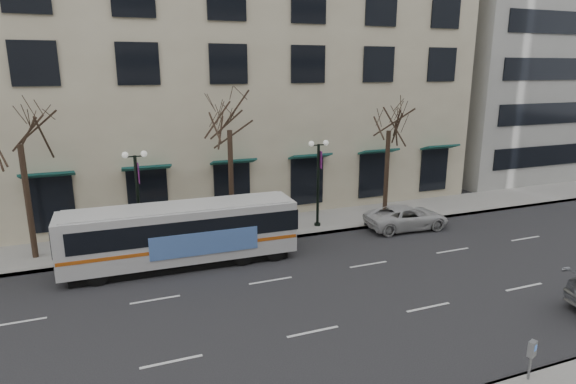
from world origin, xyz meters
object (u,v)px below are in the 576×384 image
tree_far_left (17,124)px  white_pickup (407,217)px  tree_far_right (390,115)px  tree_far_mid (229,112)px  lamp_post_left (138,196)px  pay_station (532,352)px  lamp_post_right (318,179)px  city_bus (183,233)px

tree_far_left → white_pickup: tree_far_left is taller
tree_far_right → tree_far_mid: bearing=180.0°
tree_far_left → white_pickup: size_ratio=1.69×
tree_far_right → lamp_post_left: bearing=-177.7°
pay_station → lamp_post_right: bearing=68.9°
white_pickup → pay_station: 14.41m
tree_far_mid → white_pickup: bearing=-14.8°
tree_far_right → city_bus: bearing=-166.2°
lamp_post_left → lamp_post_right: same height
tree_far_left → white_pickup: (19.85, -2.60, -6.01)m
tree_far_mid → lamp_post_right: bearing=-6.8°
tree_far_left → tree_far_mid: 10.00m
pay_station → tree_far_right: bearing=51.7°
lamp_post_left → tree_far_mid: bearing=6.9°
lamp_post_right → white_pickup: lamp_post_right is taller
lamp_post_right → pay_station: size_ratio=4.13×
tree_far_mid → tree_far_right: (10.00, -0.00, -0.48)m
lamp_post_left → white_pickup: 15.14m
tree_far_mid → tree_far_left: bearing=-180.0°
tree_far_left → lamp_post_left: 6.29m
tree_far_right → city_bus: 14.48m
tree_far_mid → lamp_post_right: (5.01, -0.60, -3.96)m
lamp_post_right → city_bus: size_ratio=0.48×
tree_far_mid → lamp_post_left: tree_far_mid is taller
white_pickup → pay_station: pay_station is taller
lamp_post_left → pay_station: (9.80, -15.50, -1.88)m
tree_far_mid → city_bus: size_ratio=0.78×
tree_far_left → city_bus: (6.74, -3.26, -5.08)m
white_pickup → tree_far_right: bearing=0.5°
city_bus → pay_station: (8.07, -12.84, -0.55)m
white_pickup → city_bus: bearing=96.8°
tree_far_right → lamp_post_right: 6.11m
tree_far_right → white_pickup: 6.30m
tree_far_mid → white_pickup: (9.85, -2.60, -6.22)m
lamp_post_left → lamp_post_right: size_ratio=1.00×
city_bus → lamp_post_left: bearing=124.3°
tree_far_left → lamp_post_right: tree_far_left is taller
lamp_post_left → city_bus: (1.73, -2.66, -1.33)m
tree_far_right → lamp_post_left: 15.40m
tree_far_left → white_pickup: bearing=-7.5°
tree_far_mid → city_bus: bearing=-135.0°
white_pickup → pay_station: size_ratio=3.91×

